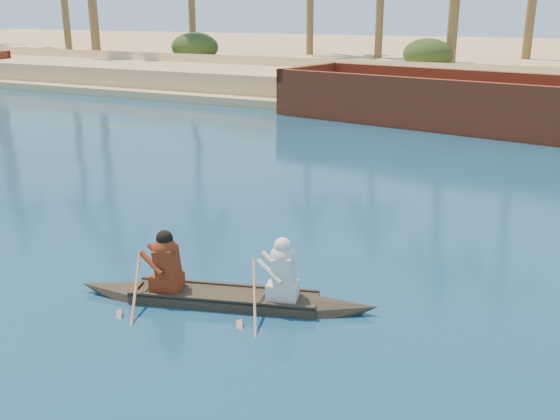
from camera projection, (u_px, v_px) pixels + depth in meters
The scene contains 4 objects.
sandy_embankment at pixel (444, 60), 47.43m from camera, with size 150.00×51.00×1.50m.
shrub_cluster at pixel (381, 67), 34.16m from camera, with size 100.00×6.00×2.40m, color #243A15, non-canonical shape.
canoe at pixel (224, 288), 9.13m from camera, with size 4.49×1.86×1.24m.
barge_mid at pixel (448, 103), 23.73m from camera, with size 13.62×6.40×2.18m.
Camera 1 is at (10.85, -2.17, 4.11)m, focal length 40.00 mm.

